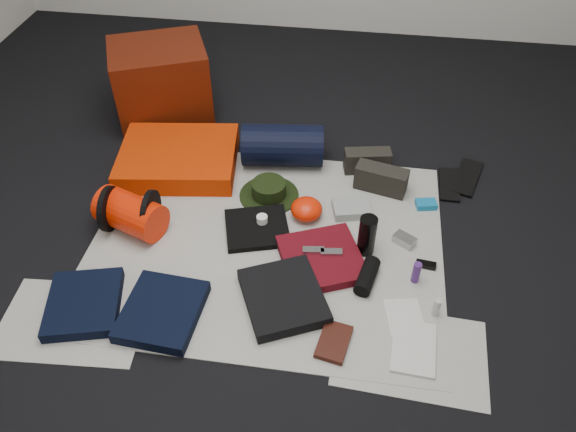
# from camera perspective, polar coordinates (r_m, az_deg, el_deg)

# --- Properties ---
(floor) EXTENTS (4.50, 4.50, 0.02)m
(floor) POSITION_cam_1_polar(r_m,az_deg,el_deg) (2.60, -2.16, -2.87)
(floor) COLOR black
(floor) RESTS_ON ground
(newspaper_mat) EXTENTS (1.60, 1.30, 0.01)m
(newspaper_mat) POSITION_cam_1_polar(r_m,az_deg,el_deg) (2.59, -2.17, -2.67)
(newspaper_mat) COLOR beige
(newspaper_mat) RESTS_ON floor
(newspaper_sheet_front_left) EXTENTS (0.61, 0.44, 0.00)m
(newspaper_sheet_front_left) POSITION_cam_1_polar(r_m,az_deg,el_deg) (2.47, -20.99, -9.93)
(newspaper_sheet_front_left) COLOR beige
(newspaper_sheet_front_left) RESTS_ON floor
(newspaper_sheet_front_right) EXTENTS (0.60, 0.43, 0.00)m
(newspaper_sheet_front_right) POSITION_cam_1_polar(r_m,az_deg,el_deg) (2.28, 12.31, -13.40)
(newspaper_sheet_front_right) COLOR beige
(newspaper_sheet_front_right) RESTS_ON floor
(red_cabinet) EXTENTS (0.65, 0.60, 0.43)m
(red_cabinet) POSITION_cam_1_polar(r_m,az_deg,el_deg) (3.39, -12.74, 13.13)
(red_cabinet) COLOR #521406
(red_cabinet) RESTS_ON floor
(sleeping_pad) EXTENTS (0.66, 0.57, 0.11)m
(sleeping_pad) POSITION_cam_1_polar(r_m,az_deg,el_deg) (3.03, -11.07, 5.81)
(sleeping_pad) COLOR red
(sleeping_pad) RESTS_ON newspaper_mat
(stuff_sack) EXTENTS (0.36, 0.28, 0.18)m
(stuff_sack) POSITION_cam_1_polar(r_m,az_deg,el_deg) (2.69, -15.69, 0.26)
(stuff_sack) COLOR red
(stuff_sack) RESTS_ON newspaper_mat
(sack_strap_left) EXTENTS (0.02, 0.22, 0.22)m
(sack_strap_left) POSITION_cam_1_polar(r_m,az_deg,el_deg) (2.72, -17.70, 0.71)
(sack_strap_left) COLOR black
(sack_strap_left) RESTS_ON newspaper_mat
(sack_strap_right) EXTENTS (0.02, 0.22, 0.22)m
(sack_strap_right) POSITION_cam_1_polar(r_m,az_deg,el_deg) (2.65, -13.76, 0.30)
(sack_strap_right) COLOR black
(sack_strap_right) RESTS_ON newspaper_mat
(navy_duffel) EXTENTS (0.45, 0.27, 0.22)m
(navy_duffel) POSITION_cam_1_polar(r_m,az_deg,el_deg) (2.97, -0.55, 7.19)
(navy_duffel) COLOR black
(navy_duffel) RESTS_ON newspaper_mat
(boonie_brim) EXTENTS (0.38, 0.38, 0.01)m
(boonie_brim) POSITION_cam_1_polar(r_m,az_deg,el_deg) (2.82, -1.94, 2.13)
(boonie_brim) COLOR black
(boonie_brim) RESTS_ON newspaper_mat
(boonie_crown) EXTENTS (0.17, 0.17, 0.08)m
(boonie_crown) POSITION_cam_1_polar(r_m,az_deg,el_deg) (2.79, -1.95, 2.77)
(boonie_crown) COLOR black
(boonie_crown) RESTS_ON boonie_brim
(hiking_boot_left) EXTENTS (0.25, 0.13, 0.12)m
(hiking_boot_left) POSITION_cam_1_polar(r_m,az_deg,el_deg) (2.98, 8.06, 5.58)
(hiking_boot_left) COLOR black
(hiking_boot_left) RESTS_ON newspaper_mat
(hiking_boot_right) EXTENTS (0.27, 0.16, 0.13)m
(hiking_boot_right) POSITION_cam_1_polar(r_m,az_deg,el_deg) (2.86, 9.44, 3.72)
(hiking_boot_right) COLOR black
(hiking_boot_right) RESTS_ON newspaper_mat
(flip_flop_left) EXTENTS (0.10, 0.26, 0.01)m
(flip_flop_left) POSITION_cam_1_polar(r_m,az_deg,el_deg) (3.00, 16.04, 3.09)
(flip_flop_left) COLOR black
(flip_flop_left) RESTS_ON floor
(flip_flop_right) EXTENTS (0.19, 0.32, 0.02)m
(flip_flop_right) POSITION_cam_1_polar(r_m,az_deg,el_deg) (3.07, 17.71, 3.75)
(flip_flop_right) COLOR black
(flip_flop_right) RESTS_ON floor
(trousers_navy_a) EXTENTS (0.36, 0.39, 0.05)m
(trousers_navy_a) POSITION_cam_1_polar(r_m,az_deg,el_deg) (2.47, -20.02, -8.37)
(trousers_navy_a) COLOR black
(trousers_navy_a) RESTS_ON newspaper_mat
(trousers_navy_b) EXTENTS (0.32, 0.36, 0.05)m
(trousers_navy_b) POSITION_cam_1_polar(r_m,az_deg,el_deg) (2.36, -12.67, -9.43)
(trousers_navy_b) COLOR black
(trousers_navy_b) RESTS_ON newspaper_mat
(trousers_charcoal) EXTENTS (0.43, 0.45, 0.06)m
(trousers_charcoal) POSITION_cam_1_polar(r_m,az_deg,el_deg) (2.34, -0.47, -8.23)
(trousers_charcoal) COLOR black
(trousers_charcoal) RESTS_ON newspaper_mat
(black_tshirt) EXTENTS (0.35, 0.34, 0.03)m
(black_tshirt) POSITION_cam_1_polar(r_m,az_deg,el_deg) (2.64, -3.17, -1.23)
(black_tshirt) COLOR black
(black_tshirt) RESTS_ON newspaper_mat
(red_shirt) EXTENTS (0.45, 0.45, 0.05)m
(red_shirt) POSITION_cam_1_polar(r_m,az_deg,el_deg) (2.49, 3.44, -4.37)
(red_shirt) COLOR #550911
(red_shirt) RESTS_ON newspaper_mat
(orange_stuff_sack) EXTENTS (0.19, 0.19, 0.10)m
(orange_stuff_sack) POSITION_cam_1_polar(r_m,az_deg,el_deg) (2.68, 1.89, 0.71)
(orange_stuff_sack) COLOR red
(orange_stuff_sack) RESTS_ON newspaper_mat
(first_aid_pouch) EXTENTS (0.21, 0.17, 0.04)m
(first_aid_pouch) POSITION_cam_1_polar(r_m,az_deg,el_deg) (2.74, 6.47, 0.78)
(first_aid_pouch) COLOR gray
(first_aid_pouch) RESTS_ON newspaper_mat
(water_bottle) EXTENTS (0.10, 0.10, 0.20)m
(water_bottle) POSITION_cam_1_polar(r_m,az_deg,el_deg) (2.50, 8.03, -1.96)
(water_bottle) COLOR black
(water_bottle) RESTS_ON newspaper_mat
(speaker) EXTENTS (0.11, 0.20, 0.07)m
(speaker) POSITION_cam_1_polar(r_m,az_deg,el_deg) (2.43, 8.04, -6.07)
(speaker) COLOR black
(speaker) RESTS_ON newspaper_mat
(compact_camera) EXTENTS (0.11, 0.10, 0.04)m
(compact_camera) POSITION_cam_1_polar(r_m,az_deg,el_deg) (2.63, 11.74, -2.38)
(compact_camera) COLOR #A4A4A8
(compact_camera) RESTS_ON newspaper_mat
(cyan_case) EXTENTS (0.11, 0.08, 0.03)m
(cyan_case) POSITION_cam_1_polar(r_m,az_deg,el_deg) (2.83, 13.85, 1.17)
(cyan_case) COLOR #10699B
(cyan_case) RESTS_ON newspaper_mat
(toiletry_purple) EXTENTS (0.04, 0.04, 0.10)m
(toiletry_purple) POSITION_cam_1_polar(r_m,az_deg,el_deg) (2.46, 12.90, -5.61)
(toiletry_purple) COLOR #441F65
(toiletry_purple) RESTS_ON newspaper_mat
(toiletry_clear) EXTENTS (0.03, 0.03, 0.09)m
(toiletry_clear) POSITION_cam_1_polar(r_m,az_deg,el_deg) (2.37, 14.85, -8.95)
(toiletry_clear) COLOR #AAAFAA
(toiletry_clear) RESTS_ON newspaper_mat
(paperback_book) EXTENTS (0.14, 0.19, 0.02)m
(paperback_book) POSITION_cam_1_polar(r_m,az_deg,el_deg) (2.24, 4.68, -12.63)
(paperback_book) COLOR black
(paperback_book) RESTS_ON newspaper_mat
(map_booklet) EXTENTS (0.18, 0.26, 0.01)m
(map_booklet) POSITION_cam_1_polar(r_m,az_deg,el_deg) (2.28, 12.65, -12.91)
(map_booklet) COLOR beige
(map_booklet) RESTS_ON newspaper_mat
(map_printout) EXTENTS (0.18, 0.21, 0.01)m
(map_printout) POSITION_cam_1_polar(r_m,az_deg,el_deg) (2.36, 11.74, -10.05)
(map_printout) COLOR beige
(map_printout) RESTS_ON newspaper_mat
(sunglasses) EXTENTS (0.09, 0.05, 0.02)m
(sunglasses) POSITION_cam_1_polar(r_m,az_deg,el_deg) (2.55, 13.83, -4.82)
(sunglasses) COLOR black
(sunglasses) RESTS_ON newspaper_mat
(key_cluster) EXTENTS (0.10, 0.10, 0.01)m
(key_cluster) POSITION_cam_1_polar(r_m,az_deg,el_deg) (2.46, -18.17, -8.81)
(key_cluster) COLOR #A4A4A8
(key_cluster) RESTS_ON newspaper_mat
(tape_roll) EXTENTS (0.05, 0.05, 0.03)m
(tape_roll) POSITION_cam_1_polar(r_m,az_deg,el_deg) (2.63, -2.65, -0.32)
(tape_roll) COLOR silver
(tape_roll) RESTS_ON black_tshirt
(energy_bar_a) EXTENTS (0.10, 0.05, 0.01)m
(energy_bar_a) POSITION_cam_1_polar(r_m,az_deg,el_deg) (2.49, 2.59, -3.48)
(energy_bar_a) COLOR #A4A4A8
(energy_bar_a) RESTS_ON red_shirt
(energy_bar_b) EXTENTS (0.10, 0.05, 0.01)m
(energy_bar_b) POSITION_cam_1_polar(r_m,az_deg,el_deg) (2.48, 4.43, -3.67)
(energy_bar_b) COLOR #A4A4A8
(energy_bar_b) RESTS_ON red_shirt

